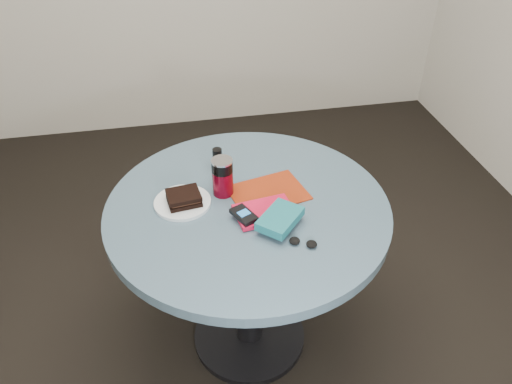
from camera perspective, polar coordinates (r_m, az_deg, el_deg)
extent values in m
plane|color=black|center=(2.29, -0.77, -16.23)|extent=(4.00, 4.00, 0.00)
cylinder|color=black|center=(2.28, -0.77, -16.01)|extent=(0.48, 0.48, 0.03)
cylinder|color=black|center=(2.01, -0.85, -9.92)|extent=(0.11, 0.11, 0.68)
cylinder|color=#3E5566|center=(1.76, -0.96, -1.93)|extent=(1.00, 1.00, 0.04)
cylinder|color=white|center=(1.77, -8.39, -1.20)|extent=(0.26, 0.26, 0.01)
cube|color=black|center=(1.75, -8.22, -0.96)|extent=(0.12, 0.11, 0.02)
cube|color=#3C2217|center=(1.74, -8.25, -0.65)|extent=(0.11, 0.09, 0.01)
cube|color=black|center=(1.74, -8.29, -0.33)|extent=(0.12, 0.11, 0.02)
cylinder|color=#590414|center=(1.78, -3.81, 1.13)|extent=(0.08, 0.08, 0.10)
cylinder|color=black|center=(1.74, -3.90, 2.93)|extent=(0.08, 0.08, 0.04)
cylinder|color=silver|center=(1.73, -3.93, 3.56)|extent=(0.08, 0.08, 0.01)
cylinder|color=#3E2B1A|center=(1.93, -4.41, 3.48)|extent=(0.04, 0.04, 0.05)
cylinder|color=black|center=(1.90, -4.47, 4.52)|extent=(0.04, 0.04, 0.03)
cube|color=maroon|center=(1.80, 1.39, -0.08)|extent=(0.30, 0.25, 0.00)
cube|color=red|center=(1.70, 0.98, -2.28)|extent=(0.21, 0.16, 0.02)
cube|color=#165E69|center=(1.64, 2.77, -3.06)|extent=(0.18, 0.19, 0.03)
cube|color=black|center=(1.66, -1.40, -2.64)|extent=(0.09, 0.11, 0.02)
cube|color=#205FA3|center=(1.65, -1.41, -2.41)|extent=(0.05, 0.04, 0.00)
ellipsoid|color=black|center=(1.60, 4.43, -5.59)|extent=(0.05, 0.05, 0.02)
ellipsoid|color=black|center=(1.59, 6.37, -5.95)|extent=(0.05, 0.05, 0.02)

